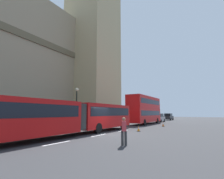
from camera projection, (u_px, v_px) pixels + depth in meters
ground_plane at (108, 134)px, 15.80m from camera, size 160.00×160.00×0.00m
lane_centre_marking at (81, 139)px, 12.69m from camera, size 25.20×0.16×0.01m
articulated_bus at (74, 115)px, 14.98m from camera, size 17.73×2.54×2.90m
double_decker_bus at (145, 109)px, 30.25m from camera, size 10.98×2.54×4.90m
sedan_lead at (159, 118)px, 37.04m from camera, size 4.40×1.86×1.85m
sedan_trailing at (169, 117)px, 46.27m from camera, size 4.40×1.86×1.85m
traffic_cone_west at (139, 129)px, 17.85m from camera, size 0.36×0.36×0.58m
traffic_cone_middle at (163, 124)px, 24.40m from camera, size 0.36×0.36×0.58m
street_lamp at (76, 105)px, 21.69m from camera, size 0.44×0.44×5.27m
pedestrian_near_cones at (124, 130)px, 10.12m from camera, size 0.46×0.43×1.69m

